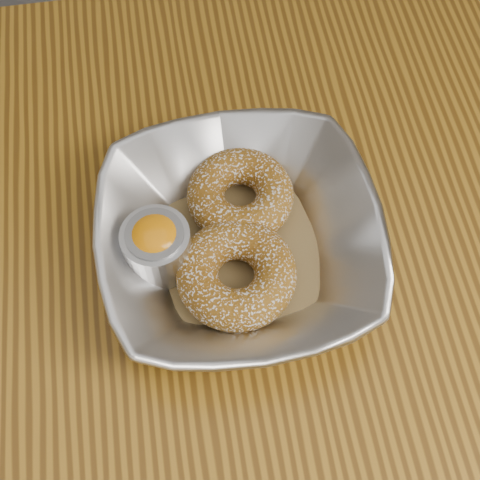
{
  "coord_description": "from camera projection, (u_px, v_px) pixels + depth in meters",
  "views": [
    {
      "loc": [
        -0.01,
        -0.18,
        1.26
      ],
      "look_at": [
        0.03,
        0.07,
        0.78
      ],
      "focal_mm": 50.0,
      "sensor_mm": 36.0,
      "label": 1
    }
  ],
  "objects": [
    {
      "name": "donut_front",
      "position": [
        236.0,
        274.0,
        0.53
      ],
      "size": [
        0.11,
        0.11,
        0.03
      ],
      "primitive_type": "torus",
      "rotation": [
        0.0,
        0.0,
        0.15
      ],
      "color": "brown",
      "rests_on": "parchment"
    },
    {
      "name": "parchment",
      "position": [
        240.0,
        252.0,
        0.56
      ],
      "size": [
        0.19,
        0.19,
        0.0
      ],
      "primitive_type": "cube",
      "rotation": [
        0.0,
        0.0,
        0.44
      ],
      "color": "brown",
      "rests_on": "table"
    },
    {
      "name": "ramekin",
      "position": [
        157.0,
        246.0,
        0.53
      ],
      "size": [
        0.05,
        0.05,
        0.05
      ],
      "color": "#B6B8BD",
      "rests_on": "table"
    },
    {
      "name": "donut_back",
      "position": [
        240.0,
        195.0,
        0.56
      ],
      "size": [
        0.12,
        0.12,
        0.03
      ],
      "primitive_type": "torus",
      "rotation": [
        0.0,
        0.0,
        0.36
      ],
      "color": "brown",
      "rests_on": "parchment"
    },
    {
      "name": "table",
      "position": [
        215.0,
        374.0,
        0.62
      ],
      "size": [
        1.2,
        0.8,
        0.75
      ],
      "color": "brown",
      "rests_on": "ground_plane"
    },
    {
      "name": "serving_bowl",
      "position": [
        240.0,
        241.0,
        0.54
      ],
      "size": [
        0.23,
        0.23,
        0.06
      ],
      "primitive_type": "imported",
      "color": "#B6B8BD",
      "rests_on": "table"
    }
  ]
}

